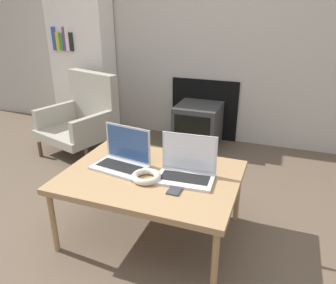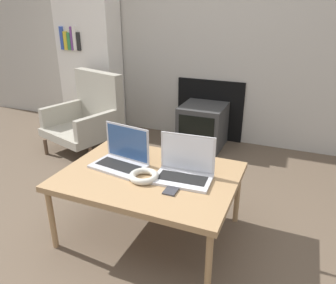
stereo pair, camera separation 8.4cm
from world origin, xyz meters
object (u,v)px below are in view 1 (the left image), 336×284
at_px(armchair, 84,115).
at_px(headphones, 147,177).
at_px(laptop_right, 187,168).
at_px(phone, 176,189).
at_px(tv, 198,125).
at_px(laptop_left, 123,157).

bearing_deg(armchair, headphones, -26.36).
xyz_separation_m(laptop_right, phone, (-0.01, -0.16, -0.06)).
bearing_deg(laptop_right, phone, -98.06).
height_order(headphones, tv, headphones).
distance_m(laptop_right, tv, 1.56).
bearing_deg(headphones, phone, -13.98).
bearing_deg(armchair, tv, 40.34).
relative_size(headphones, tv, 0.38).
bearing_deg(headphones, armchair, 136.44).
height_order(phone, armchair, armchair).
bearing_deg(phone, laptop_right, 85.48).
distance_m(phone, armchair, 1.85).
height_order(headphones, armchair, armchair).
height_order(laptop_left, armchair, armchair).
xyz_separation_m(phone, tv, (-0.32, 1.66, -0.22)).
distance_m(headphones, tv, 1.63).
bearing_deg(tv, laptop_left, -93.46).
distance_m(laptop_right, phone, 0.17).
bearing_deg(laptop_left, laptop_right, 8.75).
xyz_separation_m(laptop_left, headphones, (0.21, -0.11, -0.04)).
relative_size(phone, tv, 0.28).
height_order(laptop_right, tv, laptop_right).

